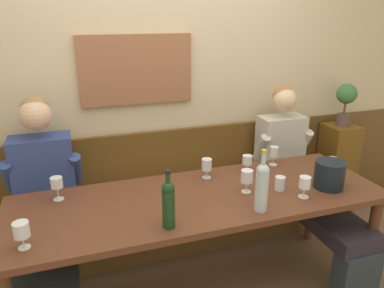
{
  "coord_description": "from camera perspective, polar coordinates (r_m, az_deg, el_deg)",
  "views": [
    {
      "loc": [
        -0.72,
        -1.79,
        1.85
      ],
      "look_at": [
        0.04,
        0.46,
        1.0
      ],
      "focal_mm": 34.74,
      "sensor_mm": 36.0,
      "label": 1
    }
  ],
  "objects": [
    {
      "name": "wine_bottle_amber_mid",
      "position": [
        1.99,
        -3.63,
        -8.98
      ],
      "size": [
        0.07,
        0.07,
        0.33
      ],
      "color": "#17391A",
      "rests_on": "dining_table"
    },
    {
      "name": "wine_glass_center_rear",
      "position": [
        2.42,
        16.92,
        -5.85
      ],
      "size": [
        0.07,
        0.07,
        0.14
      ],
      "color": "silver",
      "rests_on": "dining_table"
    },
    {
      "name": "room_wall_back",
      "position": [
        3.0,
        -4.67,
        11.01
      ],
      "size": [
        6.8,
        0.12,
        2.8
      ],
      "color": "beige",
      "rests_on": "ground"
    },
    {
      "name": "wood_wainscot_panel",
      "position": [
        3.23,
        -3.93,
        -5.83
      ],
      "size": [
        6.8,
        0.03,
        0.92
      ],
      "primitive_type": "cube",
      "color": "brown",
      "rests_on": "ground"
    },
    {
      "name": "dining_table",
      "position": [
        2.4,
        1.33,
        -9.66
      ],
      "size": [
        2.36,
        0.79,
        0.75
      ],
      "color": "brown",
      "rests_on": "ground"
    },
    {
      "name": "wine_glass_center_front",
      "position": [
        2.86,
        12.47,
        -1.33
      ],
      "size": [
        0.06,
        0.06,
        0.14
      ],
      "color": "silver",
      "rests_on": "dining_table"
    },
    {
      "name": "wine_bottle_clear_water",
      "position": [
        2.17,
        10.67,
        -6.29
      ],
      "size": [
        0.08,
        0.08,
        0.38
      ],
      "color": "#B2C3C9",
      "rests_on": "dining_table"
    },
    {
      "name": "ice_bucket",
      "position": [
        2.6,
        20.34,
        -4.42
      ],
      "size": [
        0.19,
        0.19,
        0.18
      ],
      "primitive_type": "cylinder",
      "color": "black",
      "rests_on": "dining_table"
    },
    {
      "name": "wine_glass_by_bottle",
      "position": [
        2.39,
        8.43,
        -4.99
      ],
      "size": [
        0.08,
        0.08,
        0.15
      ],
      "color": "silver",
      "rests_on": "dining_table"
    },
    {
      "name": "person_center_right_seat",
      "position": [
        3.08,
        16.36,
        -4.71
      ],
      "size": [
        0.49,
        1.21,
        1.28
      ],
      "color": "#29333D",
      "rests_on": "ground"
    },
    {
      "name": "wine_glass_left_end",
      "position": [
        2.69,
        8.49,
        -2.49
      ],
      "size": [
        0.07,
        0.07,
        0.13
      ],
      "color": "silver",
      "rests_on": "dining_table"
    },
    {
      "name": "potted_plant",
      "position": [
        3.62,
        22.56,
        6.38
      ],
      "size": [
        0.18,
        0.18,
        0.38
      ],
      "color": "#534342",
      "rests_on": "corner_pedestal"
    },
    {
      "name": "wall_bench",
      "position": [
        3.14,
        -2.85,
        -10.37
      ],
      "size": [
        2.66,
        0.42,
        0.94
      ],
      "color": "brown",
      "rests_on": "ground"
    },
    {
      "name": "wine_glass_mid_left",
      "position": [
        2.58,
        2.27,
        -3.33
      ],
      "size": [
        0.07,
        0.07,
        0.14
      ],
      "color": "silver",
      "rests_on": "dining_table"
    },
    {
      "name": "person_right_seat",
      "position": [
        2.6,
        -21.66,
        -9.44
      ],
      "size": [
        0.52,
        1.21,
        1.32
      ],
      "color": "#25283D",
      "rests_on": "ground"
    },
    {
      "name": "wine_glass_mid_right",
      "position": [
        2.02,
        -24.72,
        -12.03
      ],
      "size": [
        0.08,
        0.08,
        0.14
      ],
      "color": "silver",
      "rests_on": "dining_table"
    },
    {
      "name": "wine_glass_right_end",
      "position": [
        2.42,
        -20.06,
        -5.76
      ],
      "size": [
        0.07,
        0.07,
        0.15
      ],
      "color": "silver",
      "rests_on": "dining_table"
    },
    {
      "name": "water_tumbler_center",
      "position": [
        2.49,
        13.35,
        -5.89
      ],
      "size": [
        0.07,
        0.07,
        0.09
      ],
      "primitive_type": "cylinder",
      "color": "silver",
      "rests_on": "dining_table"
    },
    {
      "name": "water_tumbler_left",
      "position": [
        2.95,
        20.71,
        -2.67
      ],
      "size": [
        0.06,
        0.06,
        0.08
      ],
      "primitive_type": "cylinder",
      "color": "silver",
      "rests_on": "dining_table"
    },
    {
      "name": "corner_pedestal",
      "position": [
        3.82,
        21.25,
        -3.54
      ],
      "size": [
        0.28,
        0.28,
        0.86
      ],
      "primitive_type": "cube",
      "color": "brown",
      "rests_on": "ground"
    }
  ]
}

